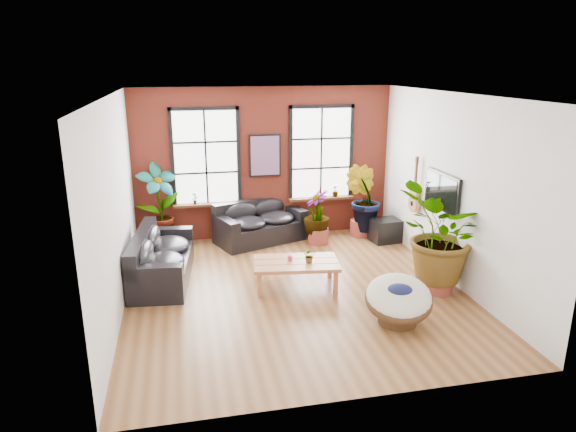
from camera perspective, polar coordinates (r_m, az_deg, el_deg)
The scene contains 19 objects.
room at distance 9.05m, azimuth 0.59°, elevation 2.20°, with size 6.04×6.54×3.54m.
sofa_back at distance 11.95m, azimuth -3.19°, elevation -0.81°, with size 2.25×1.65×0.93m.
sofa_left at distance 10.11m, azimuth -14.11°, elevation -4.63°, with size 1.22×2.43×0.92m.
coffee_table at distance 9.49m, azimuth 0.90°, elevation -5.39°, with size 1.65×1.08×0.60m.
papasan_chair at distance 8.41m, azimuth 12.19°, elevation -9.04°, with size 1.32×1.33×0.80m.
poster at distance 11.92m, azimuth -2.58°, elevation 6.72°, with size 0.74×0.06×0.98m.
tv_wall_unit at distance 10.51m, azimuth 15.87°, elevation 2.47°, with size 0.13×1.86×1.20m.
media_box at distance 12.14m, azimuth 10.76°, elevation -1.58°, with size 0.69×0.60×0.53m.
pot_back_left at distance 11.95m, azimuth -13.79°, elevation -2.42°, with size 0.71×0.71×0.39m.
pot_back_right at distance 12.49m, azimuth 8.13°, elevation -1.28°, with size 0.64×0.64×0.38m.
pot_right_wall at distance 9.79m, azimuth 16.23°, elevation -6.87°, with size 0.68×0.68×0.41m.
pot_mid at distance 11.87m, azimuth 3.37°, elevation -2.19°, with size 0.51×0.51×0.35m.
floor_plant_back_left at distance 11.75m, azimuth -14.10°, elevation 1.50°, with size 0.93×0.63×1.77m, color #16531D.
floor_plant_back_right at distance 12.26m, azimuth 8.30°, elevation 1.92°, with size 0.85×0.68×1.54m, color #16531D.
floor_plant_right_wall at distance 9.49m, azimuth 16.71°, elevation -2.11°, with size 1.63×1.41×1.81m, color #16531D.
floor_plant_mid at distance 11.74m, azimuth 3.21°, elevation 0.24°, with size 0.62×0.62×1.10m, color #16531D.
table_plant at distance 9.39m, azimuth 2.42°, elevation -4.43°, with size 0.23×0.20×0.26m, color #16531D.
sill_plant_left at distance 11.92m, azimuth -10.33°, elevation 1.96°, with size 0.14×0.10×0.27m, color #16531D.
sill_plant_right at distance 12.44m, azimuth 5.27°, elevation 2.79°, with size 0.15×0.15×0.27m, color #16531D.
Camera 1 is at (-1.90, -8.41, 4.01)m, focal length 32.00 mm.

